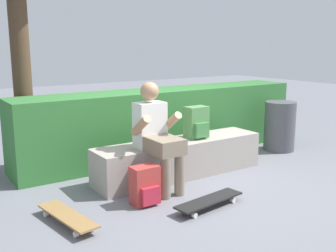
{
  "coord_description": "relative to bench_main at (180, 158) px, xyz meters",
  "views": [
    {
      "loc": [
        -2.79,
        -3.52,
        1.62
      ],
      "look_at": [
        -0.24,
        0.29,
        0.67
      ],
      "focal_mm": 42.81,
      "sensor_mm": 36.0,
      "label": 1
    }
  ],
  "objects": [
    {
      "name": "person_skater",
      "position": [
        -0.48,
        -0.22,
        0.42
      ],
      "size": [
        0.49,
        0.62,
        1.2
      ],
      "color": "white",
      "rests_on": "ground"
    },
    {
      "name": "backpack_on_ground",
      "position": [
        -0.83,
        -0.54,
        -0.03
      ],
      "size": [
        0.28,
        0.23,
        0.4
      ],
      "color": "#B23833",
      "rests_on": "ground"
    },
    {
      "name": "backpack_on_bench",
      "position": [
        0.24,
        -0.01,
        0.42
      ],
      "size": [
        0.28,
        0.23,
        0.4
      ],
      "color": "#51894C",
      "rests_on": "bench_main"
    },
    {
      "name": "trash_bin",
      "position": [
        1.98,
        0.15,
        0.15
      ],
      "size": [
        0.47,
        0.47,
        0.75
      ],
      "color": "#4C4C51",
      "rests_on": "ground"
    },
    {
      "name": "hedge_row",
      "position": [
        0.4,
        0.93,
        0.26
      ],
      "size": [
        4.43,
        0.68,
        0.97
      ],
      "color": "#316F33",
      "rests_on": "ground"
    },
    {
      "name": "ground_plane",
      "position": [
        0.0,
        -0.37,
        -0.22
      ],
      "size": [
        24.0,
        24.0,
        0.0
      ],
      "primitive_type": "plane",
      "color": "slate"
    },
    {
      "name": "bench_main",
      "position": [
        0.0,
        0.0,
        0.0
      ],
      "size": [
        2.22,
        0.5,
        0.45
      ],
      "color": "#A2978E",
      "rests_on": "ground"
    },
    {
      "name": "skateboard_near_person",
      "position": [
        -0.35,
        -0.99,
        -0.15
      ],
      "size": [
        0.82,
        0.3,
        0.09
      ],
      "color": "black",
      "rests_on": "ground"
    },
    {
      "name": "skateboard_beside_bench",
      "position": [
        -1.66,
        -0.55,
        -0.15
      ],
      "size": [
        0.32,
        0.82,
        0.09
      ],
      "color": "olive",
      "rests_on": "ground"
    }
  ]
}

